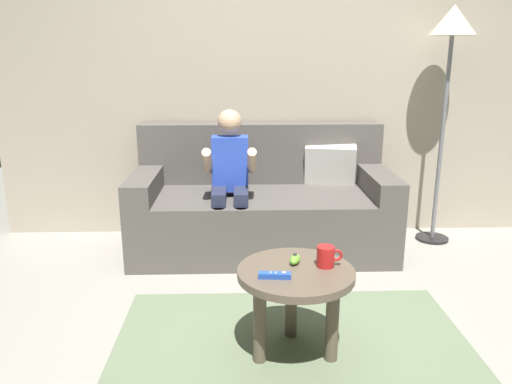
{
  "coord_description": "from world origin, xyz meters",
  "views": [
    {
      "loc": [
        -0.3,
        -1.92,
        1.35
      ],
      "look_at": [
        -0.22,
        0.8,
        0.6
      ],
      "focal_mm": 34.9,
      "sensor_mm": 36.0,
      "label": 1
    }
  ],
  "objects": [
    {
      "name": "ground_plane",
      "position": [
        0.0,
        0.0,
        0.0
      ],
      "size": [
        8.49,
        8.49,
        0.0
      ],
      "primitive_type": "plane",
      "color": "#9E998E"
    },
    {
      "name": "person_seated_on_couch",
      "position": [
        -0.37,
        1.29,
        0.58
      ],
      "size": [
        0.34,
        0.42,
        1.01
      ],
      "color": "#282D47",
      "rests_on": "ground"
    },
    {
      "name": "coffee_mug",
      "position": [
        0.08,
        0.15,
        0.48
      ],
      "size": [
        0.12,
        0.08,
        0.09
      ],
      "color": "red",
      "rests_on": "coffee_table"
    },
    {
      "name": "area_rug",
      "position": [
        -0.06,
        0.12,
        0.0
      ],
      "size": [
        1.72,
        1.25,
        0.01
      ],
      "primitive_type": "cube",
      "color": "#6B7A5B",
      "rests_on": "ground"
    },
    {
      "name": "wall_back",
      "position": [
        0.0,
        1.86,
        1.25
      ],
      "size": [
        4.25,
        0.05,
        2.5
      ],
      "primitive_type": "cube",
      "color": "#B2A38E",
      "rests_on": "ground"
    },
    {
      "name": "couch",
      "position": [
        -0.14,
        1.47,
        0.3
      ],
      "size": [
        1.79,
        0.8,
        0.87
      ],
      "color": "#56514C",
      "rests_on": "ground"
    },
    {
      "name": "game_remote_blue_near_edge",
      "position": [
        -0.16,
        0.03,
        0.44
      ],
      "size": [
        0.14,
        0.05,
        0.03
      ],
      "color": "blue",
      "rests_on": "coffee_table"
    },
    {
      "name": "coffee_table",
      "position": [
        -0.06,
        0.12,
        0.35
      ],
      "size": [
        0.53,
        0.53,
        0.43
      ],
      "color": "brown",
      "rests_on": "ground"
    },
    {
      "name": "nunchuk_lime",
      "position": [
        -0.06,
        0.19,
        0.45
      ],
      "size": [
        0.07,
        0.1,
        0.05
      ],
      "color": "#72C638",
      "rests_on": "coffee_table"
    },
    {
      "name": "floor_lamp",
      "position": [
        1.15,
        1.59,
        1.46
      ],
      "size": [
        0.32,
        0.32,
        1.68
      ],
      "color": "black",
      "rests_on": "ground"
    }
  ]
}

